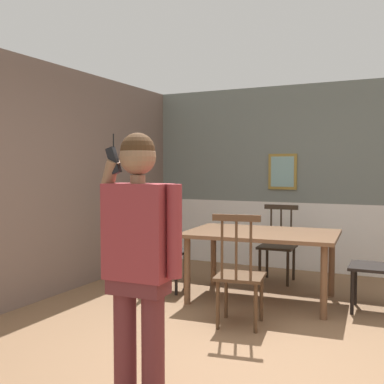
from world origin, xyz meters
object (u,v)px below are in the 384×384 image
at_px(dining_table, 262,239).
at_px(chair_at_table_head, 378,265).
at_px(chair_near_window, 163,249).
at_px(chair_by_doorway, 278,245).
at_px(person_figure, 139,253).
at_px(chair_opposite_corner, 239,274).

bearing_deg(dining_table, chair_at_table_head, 4.29).
bearing_deg(chair_at_table_head, dining_table, 92.54).
height_order(chair_near_window, chair_by_doorway, chair_near_window).
bearing_deg(chair_near_window, chair_by_doorway, 121.85).
distance_m(chair_by_doorway, chair_at_table_head, 1.52).
bearing_deg(person_figure, chair_opposite_corner, -92.79).
height_order(chair_by_doorway, chair_opposite_corner, chair_opposite_corner).
xyz_separation_m(chair_near_window, chair_by_doorway, (1.13, 1.03, -0.02)).
distance_m(chair_near_window, chair_by_doorway, 1.53).
bearing_deg(dining_table, person_figure, -88.99).
distance_m(chair_near_window, person_figure, 2.85).
bearing_deg(person_figure, chair_near_window, -65.55).
relative_size(dining_table, chair_near_window, 1.63).
xyz_separation_m(chair_near_window, chair_opposite_corner, (1.28, -0.83, 0.00)).
height_order(dining_table, chair_near_window, chair_near_window).
relative_size(chair_opposite_corner, person_figure, 0.63).
xyz_separation_m(chair_at_table_head, person_figure, (-1.15, -2.71, 0.48)).
distance_m(chair_near_window, chair_at_table_head, 2.41).
distance_m(chair_at_table_head, person_figure, 2.98).
height_order(dining_table, chair_by_doorway, chair_by_doorway).
bearing_deg(chair_by_doorway, chair_near_window, 40.54).
xyz_separation_m(chair_by_doorway, person_figure, (0.12, -3.55, 0.49)).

